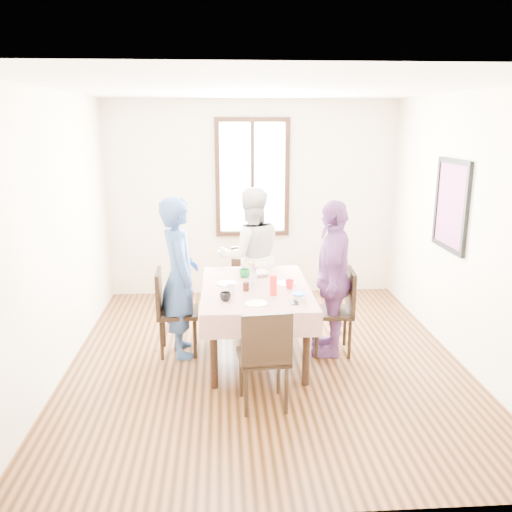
{
  "coord_description": "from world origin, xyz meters",
  "views": [
    {
      "loc": [
        -0.43,
        -5.04,
        2.41
      ],
      "look_at": [
        -0.09,
        0.04,
        1.1
      ],
      "focal_mm": 36.98,
      "sensor_mm": 36.0,
      "label": 1
    }
  ],
  "objects_px": {
    "dining_table": "(256,322)",
    "person_right": "(331,278)",
    "chair_far": "(250,286)",
    "person_far": "(250,256)",
    "chair_left": "(178,312)",
    "person_left": "(179,277)",
    "chair_near": "(263,356)",
    "chair_right": "(332,312)"
  },
  "relations": [
    {
      "from": "person_right",
      "to": "chair_right",
      "type": "bearing_deg",
      "value": 103.77
    },
    {
      "from": "person_far",
      "to": "chair_left",
      "type": "bearing_deg",
      "value": 36.31
    },
    {
      "from": "person_left",
      "to": "person_far",
      "type": "relative_size",
      "value": 1.01
    },
    {
      "from": "chair_near",
      "to": "person_left",
      "type": "height_order",
      "value": "person_left"
    },
    {
      "from": "dining_table",
      "to": "person_left",
      "type": "bearing_deg",
      "value": 170.23
    },
    {
      "from": "person_far",
      "to": "chair_far",
      "type": "bearing_deg",
      "value": -99.78
    },
    {
      "from": "dining_table",
      "to": "person_left",
      "type": "xyz_separation_m",
      "value": [
        -0.79,
        0.14,
        0.46
      ]
    },
    {
      "from": "chair_far",
      "to": "chair_near",
      "type": "xyz_separation_m",
      "value": [
        0.0,
        -1.99,
        0.0
      ]
    },
    {
      "from": "dining_table",
      "to": "chair_right",
      "type": "distance_m",
      "value": 0.82
    },
    {
      "from": "person_left",
      "to": "person_right",
      "type": "relative_size",
      "value": 1.02
    },
    {
      "from": "chair_near",
      "to": "person_right",
      "type": "height_order",
      "value": "person_right"
    },
    {
      "from": "chair_left",
      "to": "chair_far",
      "type": "relative_size",
      "value": 1.0
    },
    {
      "from": "chair_right",
      "to": "chair_near",
      "type": "height_order",
      "value": "same"
    },
    {
      "from": "dining_table",
      "to": "person_right",
      "type": "height_order",
      "value": "person_right"
    },
    {
      "from": "person_left",
      "to": "chair_far",
      "type": "bearing_deg",
      "value": -55.47
    },
    {
      "from": "person_far",
      "to": "dining_table",
      "type": "bearing_deg",
      "value": 80.22
    },
    {
      "from": "chair_left",
      "to": "person_far",
      "type": "height_order",
      "value": "person_far"
    },
    {
      "from": "dining_table",
      "to": "person_right",
      "type": "distance_m",
      "value": 0.91
    },
    {
      "from": "chair_right",
      "to": "chair_left",
      "type": "bearing_deg",
      "value": 91.49
    },
    {
      "from": "chair_left",
      "to": "person_far",
      "type": "relative_size",
      "value": 0.55
    },
    {
      "from": "chair_left",
      "to": "chair_near",
      "type": "bearing_deg",
      "value": 33.39
    },
    {
      "from": "chair_left",
      "to": "person_left",
      "type": "height_order",
      "value": "person_left"
    },
    {
      "from": "chair_near",
      "to": "person_left",
      "type": "relative_size",
      "value": 0.54
    },
    {
      "from": "chair_right",
      "to": "chair_near",
      "type": "relative_size",
      "value": 1.0
    },
    {
      "from": "dining_table",
      "to": "person_right",
      "type": "bearing_deg",
      "value": 3.28
    },
    {
      "from": "chair_left",
      "to": "person_right",
      "type": "distance_m",
      "value": 1.64
    },
    {
      "from": "dining_table",
      "to": "person_left",
      "type": "distance_m",
      "value": 0.92
    },
    {
      "from": "chair_right",
      "to": "chair_near",
      "type": "bearing_deg",
      "value": 146.79
    },
    {
      "from": "chair_left",
      "to": "chair_far",
      "type": "distance_m",
      "value": 1.18
    },
    {
      "from": "chair_near",
      "to": "person_far",
      "type": "bearing_deg",
      "value": 85.02
    },
    {
      "from": "dining_table",
      "to": "chair_left",
      "type": "height_order",
      "value": "chair_left"
    },
    {
      "from": "dining_table",
      "to": "person_right",
      "type": "xyz_separation_m",
      "value": [
        0.79,
        0.05,
        0.45
      ]
    },
    {
      "from": "chair_left",
      "to": "person_left",
      "type": "relative_size",
      "value": 0.54
    },
    {
      "from": "chair_far",
      "to": "person_far",
      "type": "bearing_deg",
      "value": 85.05
    },
    {
      "from": "dining_table",
      "to": "chair_near",
      "type": "xyz_separation_m",
      "value": [
        0.0,
        -1.0,
        0.08
      ]
    },
    {
      "from": "chair_right",
      "to": "person_left",
      "type": "distance_m",
      "value": 1.65
    },
    {
      "from": "chair_right",
      "to": "chair_far",
      "type": "height_order",
      "value": "same"
    },
    {
      "from": "person_left",
      "to": "chair_near",
      "type": "bearing_deg",
      "value": -158.06
    },
    {
      "from": "chair_left",
      "to": "person_left",
      "type": "xyz_separation_m",
      "value": [
        0.02,
        -0.0,
        0.38
      ]
    },
    {
      "from": "person_left",
      "to": "person_far",
      "type": "bearing_deg",
      "value": -56.08
    },
    {
      "from": "chair_far",
      "to": "person_right",
      "type": "relative_size",
      "value": 0.55
    },
    {
      "from": "person_right",
      "to": "dining_table",
      "type": "bearing_deg",
      "value": -72.95
    }
  ]
}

